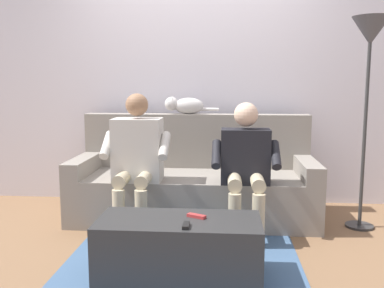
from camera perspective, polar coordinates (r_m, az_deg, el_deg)
The scene contains 11 objects.
ground_plane at distance 3.38m, azimuth -0.71°, elevation -13.48°, with size 8.00×8.00×0.00m, color #846042.
back_wall at distance 4.46m, azimuth 0.86°, elevation 9.15°, with size 5.11×0.06×2.64m, color silver.
couch at distance 4.01m, azimuth 0.30°, elevation -5.20°, with size 2.20×0.88×0.95m.
coffee_table at distance 2.82m, azimuth -1.73°, elevation -13.78°, with size 1.05×0.48×0.38m.
person_left_seated at distance 3.50m, azimuth 7.23°, elevation -2.31°, with size 0.55×0.54×1.09m.
person_right_seated at distance 3.60m, azimuth -7.47°, elevation -1.39°, with size 0.56×0.52×1.16m.
cat_on_backrest at distance 4.19m, azimuth -1.02°, elevation 5.23°, with size 0.54×0.15×0.17m.
remote_black at distance 2.61m, azimuth -0.80°, elevation -10.90°, with size 0.11×0.04×0.02m, color black.
remote_red at distance 2.78m, azimuth 0.60°, elevation -9.66°, with size 0.13×0.04×0.02m, color #B73333.
floor_rug at distance 3.04m, azimuth -1.36°, elevation -15.92°, with size 1.65×1.77×0.01m, color #426084.
floor_lamp at distance 3.87m, azimuth 22.80°, elevation 11.97°, with size 0.31×0.31×1.79m.
Camera 1 is at (-0.29, 3.72, 1.24)m, focal length 39.63 mm.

